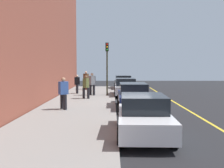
# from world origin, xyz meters

# --- Properties ---
(ground_plane) EXTENTS (56.00, 56.00, 0.00)m
(ground_plane) POSITION_xyz_m (0.00, 0.00, 0.00)
(ground_plane) COLOR black
(sidewalk) EXTENTS (28.00, 4.60, 0.15)m
(sidewalk) POSITION_xyz_m (0.00, -3.30, 0.07)
(sidewalk) COLOR gray
(sidewalk) RESTS_ON ground
(lane_stripe_centre) EXTENTS (28.00, 0.14, 0.01)m
(lane_stripe_centre) POSITION_xyz_m (0.00, 3.20, 0.00)
(lane_stripe_centre) COLOR gold
(lane_stripe_centre) RESTS_ON ground
(parked_car_charcoal) EXTENTS (4.42, 1.97, 1.51)m
(parked_car_charcoal) POSITION_xyz_m (-11.73, -0.03, 0.76)
(parked_car_charcoal) COLOR black
(parked_car_charcoal) RESTS_ON ground
(parked_car_silver) EXTENTS (4.18, 1.92, 1.51)m
(parked_car_silver) POSITION_xyz_m (-5.35, -0.09, 0.76)
(parked_car_silver) COLOR black
(parked_car_silver) RESTS_ON ground
(parked_car_navy) EXTENTS (4.51, 1.91, 1.51)m
(parked_car_navy) POSITION_xyz_m (0.88, 0.07, 0.76)
(parked_car_navy) COLOR black
(parked_car_navy) RESTS_ON ground
(parked_car_white) EXTENTS (4.23, 2.00, 1.51)m
(parked_car_white) POSITION_xyz_m (7.36, -0.06, 0.76)
(parked_car_white) COLOR black
(parked_car_white) RESTS_ON ground
(pedestrian_brown_coat) EXTENTS (0.55, 0.59, 1.86)m
(pedestrian_brown_coat) POSITION_xyz_m (-10.26, -3.92, 1.14)
(pedestrian_brown_coat) COLOR black
(pedestrian_brown_coat) RESTS_ON sidewalk
(pedestrian_grey_coat) EXTENTS (0.58, 0.56, 1.84)m
(pedestrian_grey_coat) POSITION_xyz_m (-4.81, -2.87, 1.13)
(pedestrian_grey_coat) COLOR black
(pedestrian_grey_coat) RESTS_ON sidewalk
(pedestrian_olive_coat) EXTENTS (0.54, 0.54, 1.72)m
(pedestrian_olive_coat) POSITION_xyz_m (-2.59, -3.16, 1.07)
(pedestrian_olive_coat) COLOR black
(pedestrian_olive_coat) RESTS_ON sidewalk
(pedestrian_black_coat) EXTENTS (0.53, 0.49, 1.63)m
(pedestrian_black_coat) POSITION_xyz_m (-6.22, -4.30, 1.02)
(pedestrian_black_coat) COLOR black
(pedestrian_black_coat) RESTS_ON sidewalk
(pedestrian_blue_coat) EXTENTS (0.53, 0.57, 1.79)m
(pedestrian_blue_coat) POSITION_xyz_m (2.24, -3.93, 1.10)
(pedestrian_blue_coat) COLOR black
(pedestrian_blue_coat) RESTS_ON sidewalk
(traffic_light_pole) EXTENTS (0.35, 0.26, 4.32)m
(traffic_light_pole) POSITION_xyz_m (-4.98, -1.64, 3.07)
(traffic_light_pole) COLOR #2D2D19
(traffic_light_pole) RESTS_ON sidewalk
(rolling_suitcase) EXTENTS (0.34, 0.22, 0.87)m
(rolling_suitcase) POSITION_xyz_m (-9.77, -3.87, 0.41)
(rolling_suitcase) COLOR #471E19
(rolling_suitcase) RESTS_ON sidewalk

